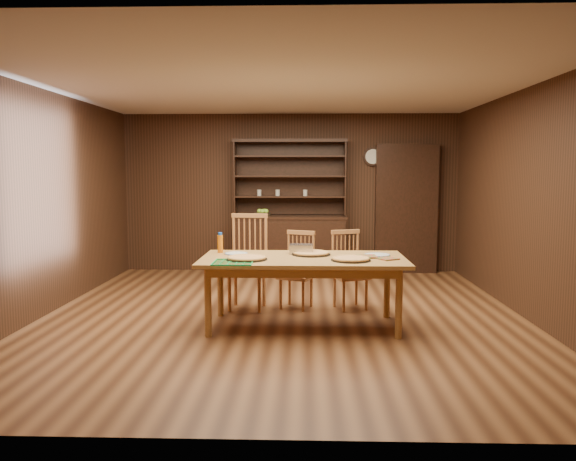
{
  "coord_description": "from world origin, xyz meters",
  "views": [
    {
      "loc": [
        0.26,
        -6.31,
        1.65
      ],
      "look_at": [
        0.05,
        0.4,
        0.95
      ],
      "focal_mm": 35.0,
      "sensor_mm": 36.0,
      "label": 1
    }
  ],
  "objects_px": {
    "chair_right": "(348,267)",
    "chair_center": "(298,267)",
    "dining_table": "(303,264)",
    "chair_left": "(248,258)",
    "china_hutch": "(290,237)",
    "juice_bottle": "(220,243)"
  },
  "relations": [
    {
      "from": "dining_table",
      "to": "juice_bottle",
      "type": "distance_m",
      "value": 1.0
    },
    {
      "from": "china_hutch",
      "to": "chair_left",
      "type": "bearing_deg",
      "value": -100.6
    },
    {
      "from": "china_hutch",
      "to": "chair_center",
      "type": "height_order",
      "value": "china_hutch"
    },
    {
      "from": "chair_left",
      "to": "juice_bottle",
      "type": "bearing_deg",
      "value": -111.15
    },
    {
      "from": "dining_table",
      "to": "chair_center",
      "type": "height_order",
      "value": "chair_center"
    },
    {
      "from": "china_hutch",
      "to": "dining_table",
      "type": "relative_size",
      "value": 1.01
    },
    {
      "from": "china_hutch",
      "to": "chair_center",
      "type": "bearing_deg",
      "value": -85.77
    },
    {
      "from": "chair_left",
      "to": "juice_bottle",
      "type": "distance_m",
      "value": 0.63
    },
    {
      "from": "chair_left",
      "to": "chair_center",
      "type": "bearing_deg",
      "value": 8.31
    },
    {
      "from": "chair_left",
      "to": "chair_center",
      "type": "distance_m",
      "value": 0.62
    },
    {
      "from": "chair_center",
      "to": "juice_bottle",
      "type": "height_order",
      "value": "juice_bottle"
    },
    {
      "from": "chair_left",
      "to": "chair_right",
      "type": "distance_m",
      "value": 1.22
    },
    {
      "from": "dining_table",
      "to": "juice_bottle",
      "type": "bearing_deg",
      "value": 160.99
    },
    {
      "from": "chair_right",
      "to": "chair_center",
      "type": "bearing_deg",
      "value": 158.96
    },
    {
      "from": "dining_table",
      "to": "chair_right",
      "type": "relative_size",
      "value": 2.28
    },
    {
      "from": "china_hutch",
      "to": "chair_right",
      "type": "xyz_separation_m",
      "value": [
        0.78,
        -2.31,
        -0.1
      ]
    },
    {
      "from": "dining_table",
      "to": "chair_right",
      "type": "xyz_separation_m",
      "value": [
        0.54,
        0.87,
        -0.18
      ]
    },
    {
      "from": "chair_right",
      "to": "dining_table",
      "type": "bearing_deg",
      "value": -142.39
    },
    {
      "from": "chair_left",
      "to": "juice_bottle",
      "type": "xyz_separation_m",
      "value": [
        -0.26,
        -0.52,
        0.25
      ]
    },
    {
      "from": "china_hutch",
      "to": "chair_right",
      "type": "bearing_deg",
      "value": -71.42
    },
    {
      "from": "china_hutch",
      "to": "chair_left",
      "type": "xyz_separation_m",
      "value": [
        -0.44,
        -2.34,
        0.01
      ]
    },
    {
      "from": "chair_left",
      "to": "juice_bottle",
      "type": "relative_size",
      "value": 5.01
    }
  ]
}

